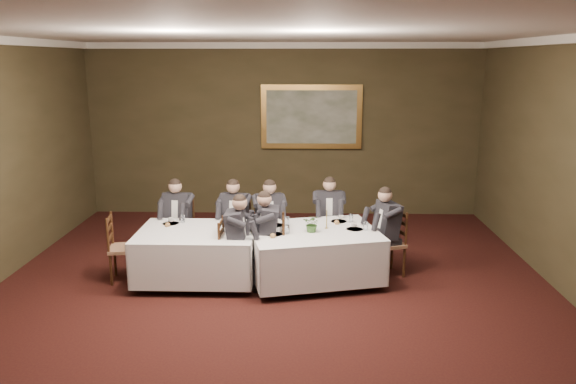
{
  "coord_description": "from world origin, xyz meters",
  "views": [
    {
      "loc": [
        0.41,
        -6.46,
        3.18
      ],
      "look_at": [
        0.17,
        2.08,
        1.15
      ],
      "focal_mm": 35.0,
      "sensor_mm": 36.0,
      "label": 1
    }
  ],
  "objects_px": {
    "centerpiece": "(312,223)",
    "chair_main_endright": "(388,256)",
    "diner_main_endright": "(388,242)",
    "chair_sec_backright": "(236,243)",
    "diner_main_backright": "(329,227)",
    "chair_sec_endright": "(271,263)",
    "chair_main_backright": "(328,240)",
    "diner_sec_backright": "(236,230)",
    "painting": "(311,117)",
    "diner_main_endleft": "(235,253)",
    "chair_main_backleft": "(269,244)",
    "diner_sec_endright": "(270,248)",
    "chair_sec_backleft": "(180,243)",
    "candlestick": "(327,218)",
    "table_main": "(314,251)",
    "table_second": "(197,251)",
    "diner_main_backleft": "(269,231)",
    "chair_sec_endleft": "(125,261)",
    "chair_main_endleft": "(235,268)",
    "diner_sec_backleft": "(179,229)"
  },
  "relations": [
    {
      "from": "diner_sec_backright",
      "to": "diner_main_backleft",
      "type": "bearing_deg",
      "value": -171.21
    },
    {
      "from": "chair_main_backleft",
      "to": "table_main",
      "type": "bearing_deg",
      "value": 119.3
    },
    {
      "from": "table_main",
      "to": "diner_sec_endright",
      "type": "xyz_separation_m",
      "value": [
        -0.63,
        -0.06,
        0.06
      ]
    },
    {
      "from": "diner_sec_backright",
      "to": "diner_sec_endright",
      "type": "height_order",
      "value": "same"
    },
    {
      "from": "centerpiece",
      "to": "chair_main_backleft",
      "type": "bearing_deg",
      "value": 127.82
    },
    {
      "from": "chair_main_backright",
      "to": "diner_sec_backright",
      "type": "height_order",
      "value": "diner_sec_backright"
    },
    {
      "from": "chair_main_endleft",
      "to": "diner_main_backleft",
      "type": "bearing_deg",
      "value": 158.93
    },
    {
      "from": "chair_main_backleft",
      "to": "chair_sec_backleft",
      "type": "relative_size",
      "value": 1.0
    },
    {
      "from": "table_main",
      "to": "diner_main_backleft",
      "type": "height_order",
      "value": "diner_main_backleft"
    },
    {
      "from": "chair_sec_endright",
      "to": "painting",
      "type": "bearing_deg",
      "value": -12.19
    },
    {
      "from": "chair_sec_backright",
      "to": "painting",
      "type": "xyz_separation_m",
      "value": [
        1.23,
        2.81,
        1.75
      ]
    },
    {
      "from": "table_second",
      "to": "chair_sec_backleft",
      "type": "xyz_separation_m",
      "value": [
        -0.45,
        0.88,
        -0.17
      ]
    },
    {
      "from": "centerpiece",
      "to": "chair_main_endright",
      "type": "bearing_deg",
      "value": 16.54
    },
    {
      "from": "chair_sec_endleft",
      "to": "table_second",
      "type": "bearing_deg",
      "value": 80.15
    },
    {
      "from": "table_main",
      "to": "table_second",
      "type": "height_order",
      "value": "same"
    },
    {
      "from": "diner_main_endleft",
      "to": "chair_sec_endleft",
      "type": "distance_m",
      "value": 1.69
    },
    {
      "from": "table_second",
      "to": "chair_main_endright",
      "type": "xyz_separation_m",
      "value": [
        2.82,
        0.33,
        -0.17
      ]
    },
    {
      "from": "chair_main_endleft",
      "to": "centerpiece",
      "type": "xyz_separation_m",
      "value": [
        1.11,
        0.2,
        0.62
      ]
    },
    {
      "from": "diner_main_backleft",
      "to": "diner_sec_endright",
      "type": "bearing_deg",
      "value": 82.8
    },
    {
      "from": "table_second",
      "to": "chair_main_backleft",
      "type": "xyz_separation_m",
      "value": [
        1.0,
        0.86,
        -0.17
      ]
    },
    {
      "from": "table_main",
      "to": "chair_main_endleft",
      "type": "relative_size",
      "value": 2.11
    },
    {
      "from": "chair_sec_backleft",
      "to": "diner_sec_backright",
      "type": "relative_size",
      "value": 0.74
    },
    {
      "from": "diner_main_backleft",
      "to": "diner_sec_backleft",
      "type": "xyz_separation_m",
      "value": [
        -1.46,
        0.02,
        0.0
      ]
    },
    {
      "from": "candlestick",
      "to": "chair_sec_endright",
      "type": "bearing_deg",
      "value": -167.68
    },
    {
      "from": "chair_main_backleft",
      "to": "candlestick",
      "type": "height_order",
      "value": "candlestick"
    },
    {
      "from": "diner_main_backright",
      "to": "chair_sec_endright",
      "type": "xyz_separation_m",
      "value": [
        -0.88,
        -1.08,
        -0.23
      ]
    },
    {
      "from": "chair_main_backright",
      "to": "diner_main_endright",
      "type": "height_order",
      "value": "diner_main_endright"
    },
    {
      "from": "table_second",
      "to": "painting",
      "type": "height_order",
      "value": "painting"
    },
    {
      "from": "chair_main_backright",
      "to": "candlestick",
      "type": "relative_size",
      "value": 2.44
    },
    {
      "from": "chair_main_backleft",
      "to": "diner_sec_backleft",
      "type": "distance_m",
      "value": 1.47
    },
    {
      "from": "chair_main_endleft",
      "to": "painting",
      "type": "relative_size",
      "value": 0.49
    },
    {
      "from": "table_main",
      "to": "diner_sec_endright",
      "type": "bearing_deg",
      "value": -174.67
    },
    {
      "from": "chair_sec_endleft",
      "to": "centerpiece",
      "type": "xyz_separation_m",
      "value": [
        2.75,
        -0.01,
        0.62
      ]
    },
    {
      "from": "diner_main_backleft",
      "to": "chair_sec_endleft",
      "type": "xyz_separation_m",
      "value": [
        -2.08,
        -0.85,
        -0.23
      ]
    },
    {
      "from": "diner_main_endleft",
      "to": "diner_main_endright",
      "type": "bearing_deg",
      "value": 104.7
    },
    {
      "from": "chair_sec_backright",
      "to": "diner_main_endleft",
      "type": "bearing_deg",
      "value": 106.81
    },
    {
      "from": "table_main",
      "to": "chair_main_endleft",
      "type": "height_order",
      "value": "chair_main_endleft"
    },
    {
      "from": "table_second",
      "to": "diner_sec_backright",
      "type": "relative_size",
      "value": 1.27
    },
    {
      "from": "diner_main_endright",
      "to": "chair_sec_backright",
      "type": "distance_m",
      "value": 2.43
    },
    {
      "from": "chair_sec_backright",
      "to": "candlestick",
      "type": "distance_m",
      "value": 1.71
    },
    {
      "from": "table_second",
      "to": "diner_sec_endright",
      "type": "height_order",
      "value": "diner_sec_endright"
    },
    {
      "from": "chair_main_backright",
      "to": "chair_sec_endleft",
      "type": "relative_size",
      "value": 1.0
    },
    {
      "from": "diner_main_endright",
      "to": "chair_sec_backleft",
      "type": "height_order",
      "value": "diner_main_endright"
    },
    {
      "from": "diner_main_endright",
      "to": "chair_sec_endleft",
      "type": "xyz_separation_m",
      "value": [
        -3.89,
        -0.33,
        -0.23
      ]
    },
    {
      "from": "diner_main_backleft",
      "to": "diner_sec_backleft",
      "type": "height_order",
      "value": "same"
    },
    {
      "from": "diner_main_endright",
      "to": "candlestick",
      "type": "distance_m",
      "value": 1.02
    },
    {
      "from": "diner_sec_backright",
      "to": "painting",
      "type": "height_order",
      "value": "painting"
    },
    {
      "from": "table_main",
      "to": "diner_sec_endright",
      "type": "height_order",
      "value": "diner_sec_endright"
    },
    {
      "from": "chair_sec_endright",
      "to": "diner_sec_endright",
      "type": "xyz_separation_m",
      "value": [
        -0.01,
        -0.0,
        0.23
      ]
    },
    {
      "from": "diner_main_endleft",
      "to": "centerpiece",
      "type": "relative_size",
      "value": 4.92
    }
  ]
}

